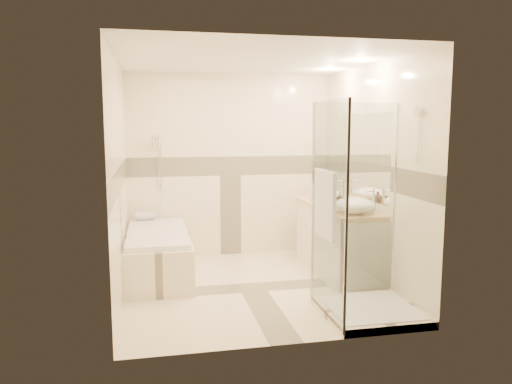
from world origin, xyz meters
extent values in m
cube|color=beige|center=(0.00, 0.00, -0.01)|extent=(2.80, 3.00, 0.01)
cube|color=white|center=(0.00, 0.00, 2.50)|extent=(2.80, 3.00, 0.01)
cube|color=beige|center=(0.00, 1.50, 1.25)|extent=(2.80, 0.01, 2.50)
cube|color=beige|center=(0.00, -1.50, 1.25)|extent=(2.80, 0.01, 2.50)
cube|color=beige|center=(-1.40, 0.00, 1.25)|extent=(0.01, 3.00, 2.50)
cube|color=beige|center=(1.40, 0.00, 1.25)|extent=(0.01, 3.00, 2.50)
cube|color=white|center=(1.39, 0.30, 1.45)|extent=(0.01, 1.60, 1.00)
cylinder|color=silver|center=(-0.97, 1.47, 1.35)|extent=(0.02, 0.02, 0.70)
cube|color=beige|center=(-1.02, 0.65, 0.25)|extent=(0.75, 1.70, 0.50)
cube|color=white|center=(-1.02, 0.65, 0.53)|extent=(0.69, 1.60, 0.06)
ellipsoid|color=white|center=(-1.02, 0.65, 0.48)|extent=(0.56, 1.40, 0.16)
cube|color=white|center=(1.12, 0.30, 0.40)|extent=(0.55, 1.60, 0.80)
cylinder|color=silver|center=(0.83, -0.10, 0.55)|extent=(0.01, 0.24, 0.01)
cylinder|color=silver|center=(0.83, 0.70, 0.55)|extent=(0.01, 0.24, 0.01)
cube|color=#E2BC77|center=(1.12, 0.30, 0.83)|extent=(0.57, 1.62, 0.05)
cube|color=beige|center=(0.95, -1.05, 0.04)|extent=(0.90, 0.90, 0.08)
cube|color=white|center=(0.95, -1.05, 0.09)|extent=(0.80, 0.80, 0.01)
cube|color=white|center=(0.51, -1.05, 1.04)|extent=(0.01, 0.90, 2.00)
cube|color=white|center=(0.95, -0.61, 1.04)|extent=(0.90, 0.01, 2.00)
cylinder|color=silver|center=(0.50, -1.50, 1.04)|extent=(0.03, 0.03, 2.00)
cylinder|color=silver|center=(0.50, -0.60, 1.04)|extent=(0.03, 0.03, 2.00)
cylinder|color=silver|center=(1.40, -0.60, 1.04)|extent=(0.03, 0.03, 2.00)
cylinder|color=silver|center=(1.36, -1.05, 1.95)|extent=(0.03, 0.10, 0.10)
cylinder|color=silver|center=(0.47, -1.05, 1.40)|extent=(0.02, 0.60, 0.02)
cube|color=silver|center=(0.47, -1.05, 1.10)|extent=(0.04, 0.48, 0.62)
ellipsoid|color=white|center=(1.10, 0.67, 0.93)|extent=(0.41, 0.41, 0.16)
ellipsoid|color=white|center=(1.10, -0.24, 0.94)|extent=(0.45, 0.45, 0.18)
cylinder|color=silver|center=(1.33, 0.67, 0.98)|extent=(0.03, 0.03, 0.27)
cylinder|color=silver|center=(1.28, 0.67, 1.10)|extent=(0.10, 0.02, 0.02)
cylinder|color=silver|center=(1.33, -0.24, 0.98)|extent=(0.03, 0.03, 0.26)
cylinder|color=silver|center=(1.28, -0.24, 1.09)|extent=(0.09, 0.02, 0.02)
imported|color=black|center=(1.10, 0.21, 0.93)|extent=(0.08, 0.08, 0.17)
imported|color=black|center=(1.10, 0.36, 0.92)|extent=(0.13, 0.13, 0.15)
cube|color=silver|center=(1.10, 1.00, 0.89)|extent=(0.17, 0.25, 0.08)
cylinder|color=silver|center=(-1.17, 1.37, 0.62)|extent=(0.25, 0.11, 0.11)
camera|label=1|loc=(-1.07, -5.31, 1.83)|focal=35.00mm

